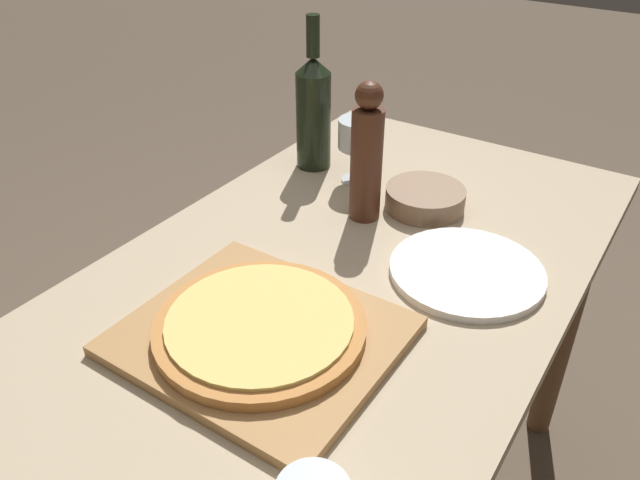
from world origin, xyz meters
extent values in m
cube|color=tan|center=(0.00, 0.00, 0.76)|extent=(0.73, 1.39, 0.03)
cylinder|color=brown|center=(-0.31, 0.63, 0.37)|extent=(0.06, 0.06, 0.74)
cylinder|color=brown|center=(0.31, 0.63, 0.37)|extent=(0.06, 0.06, 0.74)
cube|color=#A87A47|center=(0.00, -0.17, 0.78)|extent=(0.38, 0.33, 0.02)
cylinder|color=#BC7A3D|center=(0.00, -0.17, 0.80)|extent=(0.31, 0.31, 0.02)
cylinder|color=#E0C66B|center=(0.00, -0.17, 0.81)|extent=(0.27, 0.27, 0.01)
cylinder|color=black|center=(-0.26, 0.36, 0.88)|extent=(0.08, 0.08, 0.21)
cone|color=black|center=(-0.26, 0.36, 1.00)|extent=(0.08, 0.08, 0.03)
cylinder|color=black|center=(-0.26, 0.36, 1.06)|extent=(0.03, 0.03, 0.08)
cylinder|color=#4C2819|center=(-0.05, 0.22, 0.88)|extent=(0.06, 0.06, 0.22)
sphere|color=#4C2819|center=(-0.05, 0.22, 1.01)|extent=(0.05, 0.05, 0.05)
cylinder|color=silver|center=(-0.14, 0.34, 0.77)|extent=(0.07, 0.07, 0.00)
cylinder|color=silver|center=(-0.14, 0.34, 0.81)|extent=(0.01, 0.01, 0.07)
cylinder|color=silver|center=(-0.14, 0.34, 0.88)|extent=(0.09, 0.09, 0.06)
cylinder|color=#84664C|center=(0.03, 0.32, 0.79)|extent=(0.16, 0.16, 0.04)
cylinder|color=white|center=(0.19, 0.15, 0.78)|extent=(0.26, 0.26, 0.01)
camera|label=1|loc=(0.45, -0.70, 1.39)|focal=35.00mm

